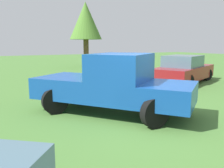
{
  "coord_description": "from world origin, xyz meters",
  "views": [
    {
      "loc": [
        3.94,
        5.48,
        2.11
      ],
      "look_at": [
        0.45,
        -0.84,
        0.9
      ],
      "focal_mm": 38.98,
      "sensor_mm": 36.0,
      "label": 1
    }
  ],
  "objects": [
    {
      "name": "tree_back_right",
      "position": [
        -4.72,
        -15.01,
        4.05
      ],
      "size": [
        2.87,
        2.87,
        5.73
      ],
      "color": "brown",
      "rests_on": "ground_plane"
    },
    {
      "name": "sedan_far",
      "position": [
        -5.82,
        -4.11,
        0.68
      ],
      "size": [
        5.08,
        3.59,
        1.48
      ],
      "rotation": [
        0.0,
        0.0,
        3.56
      ],
      "color": "black",
      "rests_on": "ground_plane"
    },
    {
      "name": "pickup_truck",
      "position": [
        0.37,
        -0.74,
        0.94
      ],
      "size": [
        4.35,
        4.94,
        1.82
      ],
      "rotation": [
        0.0,
        0.0,
        5.36
      ],
      "color": "black",
      "rests_on": "ground_plane"
    },
    {
      "name": "ground_plane",
      "position": [
        0.0,
        0.0,
        0.0
      ],
      "size": [
        80.0,
        80.0,
        0.0
      ],
      "primitive_type": "plane",
      "color": "#477533"
    }
  ]
}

